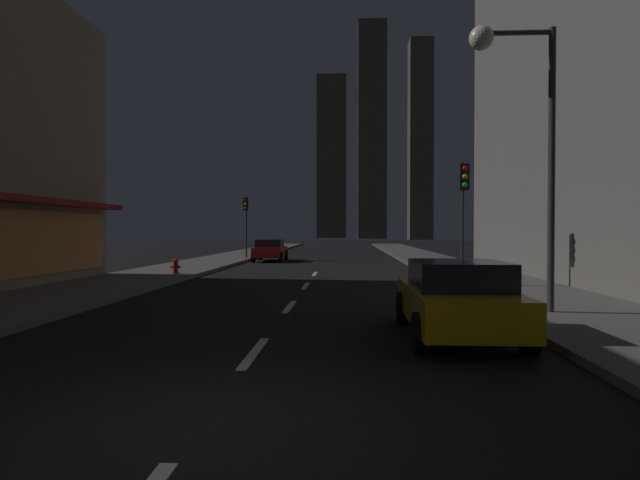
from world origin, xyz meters
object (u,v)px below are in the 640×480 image
car_parked_near (457,298)px  traffic_light_near_right (464,196)px  car_parked_far (270,250)px  traffic_light_far_left (246,214)px  fire_hydrant_far_left (176,267)px  street_lamp_right (516,98)px

car_parked_near → traffic_light_near_right: size_ratio=1.01×
car_parked_far → traffic_light_far_left: bearing=142.7°
car_parked_far → fire_hydrant_far_left: bearing=-100.8°
car_parked_far → traffic_light_far_left: size_ratio=1.01×
traffic_light_far_left → car_parked_near: bearing=-70.5°
fire_hydrant_far_left → traffic_light_far_left: size_ratio=0.16×
car_parked_far → street_lamp_right: (8.98, -21.94, 4.33)m
fire_hydrant_far_left → street_lamp_right: street_lamp_right is taller
fire_hydrant_far_left → traffic_light_near_right: 12.39m
fire_hydrant_far_left → traffic_light_near_right: (11.40, -4.02, 2.74)m
traffic_light_near_right → car_parked_far: bearing=119.5°
car_parked_far → traffic_light_far_left: 3.42m
car_parked_near → fire_hydrant_far_left: 15.44m
car_parked_near → car_parked_far: bearing=106.6°
car_parked_near → street_lamp_right: (1.78, 2.28, 4.33)m
car_parked_near → fire_hydrant_far_left: bearing=128.0°
car_parked_far → street_lamp_right: size_ratio=0.64×
car_parked_far → street_lamp_right: street_lamp_right is taller
car_parked_far → car_parked_near: bearing=-73.4°
car_parked_near → street_lamp_right: bearing=52.0°
traffic_light_near_right → fire_hydrant_far_left: bearing=160.6°
traffic_light_near_right → street_lamp_right: 6.17m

